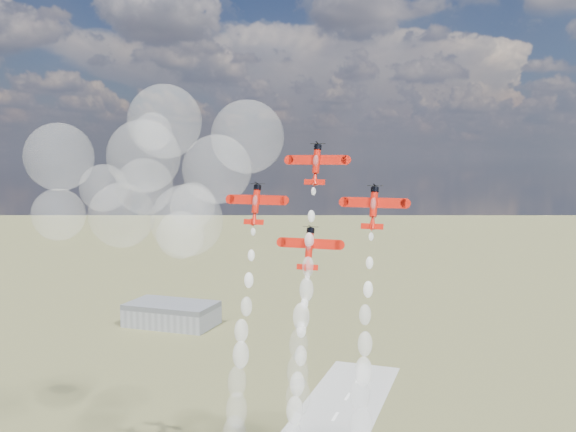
# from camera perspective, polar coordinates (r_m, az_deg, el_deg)

# --- Properties ---
(hangar) EXTENTS (50.00, 28.00, 13.00)m
(hangar) POSITION_cam_1_polar(r_m,az_deg,el_deg) (360.31, -10.83, -8.99)
(hangar) COLOR gray
(hangar) RESTS_ON ground
(plane_lead) EXTENTS (13.79, 5.48, 9.63)m
(plane_lead) POSITION_cam_1_polar(r_m,az_deg,el_deg) (141.03, 2.66, 4.94)
(plane_lead) COLOR red
(plane_lead) RESTS_ON ground
(plane_left) EXTENTS (13.79, 5.48, 9.63)m
(plane_left) POSITION_cam_1_polar(r_m,az_deg,el_deg) (143.45, -3.03, 1.19)
(plane_left) COLOR red
(plane_left) RESTS_ON ground
(plane_right) EXTENTS (13.79, 5.48, 9.63)m
(plane_right) POSITION_cam_1_polar(r_m,az_deg,el_deg) (135.55, 8.01, 0.89)
(plane_right) COLOR red
(plane_right) RESTS_ON ground
(plane_slot) EXTENTS (13.79, 5.48, 9.63)m
(plane_slot) POSITION_cam_1_polar(r_m,az_deg,el_deg) (137.34, 1.99, -2.95)
(plane_slot) COLOR red
(plane_slot) RESTS_ON ground
(smoke_trail_lead) EXTENTS (5.42, 15.58, 46.93)m
(smoke_trail_lead) POSITION_cam_1_polar(r_m,az_deg,el_deg) (136.49, 1.12, -12.74)
(smoke_trail_lead) COLOR white
(smoke_trail_lead) RESTS_ON plane_lead
(smoke_trail_left) EXTENTS (5.26, 15.15, 47.23)m
(smoke_trail_left) POSITION_cam_1_polar(r_m,az_deg,el_deg) (141.99, -4.74, -16.09)
(smoke_trail_left) COLOR white
(smoke_trail_left) RESTS_ON plane_left
(smoke_trail_right) EXTENTS (5.32, 16.27, 47.47)m
(smoke_trail_right) POSITION_cam_1_polar(r_m,az_deg,el_deg) (134.09, 6.84, -17.51)
(smoke_trail_right) COLOR white
(smoke_trail_right) RESTS_ON plane_right
(drifted_smoke_cloud) EXTENTS (69.13, 38.12, 47.89)m
(drifted_smoke_cloud) POSITION_cam_1_polar(r_m,az_deg,el_deg) (173.44, -12.45, 3.96)
(drifted_smoke_cloud) COLOR white
(drifted_smoke_cloud) RESTS_ON ground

